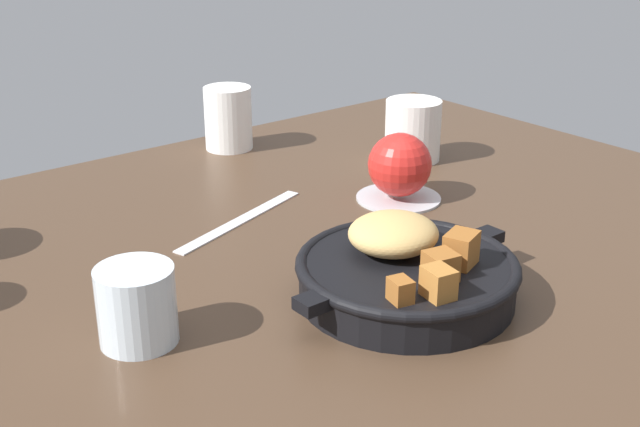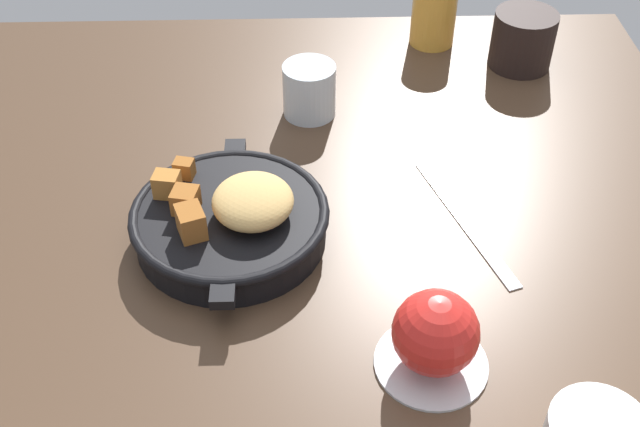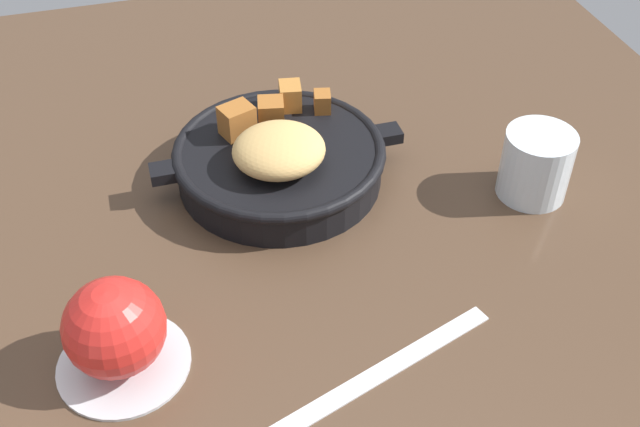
{
  "view_description": "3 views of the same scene",
  "coord_description": "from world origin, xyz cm",
  "px_view_note": "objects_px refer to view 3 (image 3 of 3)",
  "views": [
    {
      "loc": [
        -54.78,
        -56.33,
        37.82
      ],
      "look_at": [
        -6.01,
        4.63,
        5.67
      ],
      "focal_mm": 46.19,
      "sensor_mm": 36.0,
      "label": 1
    },
    {
      "loc": [
        57.59,
        1.29,
        59.05
      ],
      "look_at": [
        -3.01,
        3.03,
        4.53
      ],
      "focal_mm": 43.75,
      "sensor_mm": 36.0,
      "label": 2
    },
    {
      "loc": [
        8.73,
        53.99,
        50.44
      ],
      "look_at": [
        -5.58,
        4.01,
        4.0
      ],
      "focal_mm": 43.51,
      "sensor_mm": 36.0,
      "label": 3
    }
  ],
  "objects_px": {
    "cast_iron_skillet": "(279,158)",
    "water_glass_short": "(536,164)",
    "red_apple": "(114,328)",
    "butter_knife": "(381,372)"
  },
  "relations": [
    {
      "from": "cast_iron_skillet",
      "to": "water_glass_short",
      "type": "height_order",
      "value": "cast_iron_skillet"
    },
    {
      "from": "cast_iron_skillet",
      "to": "butter_knife",
      "type": "height_order",
      "value": "cast_iron_skillet"
    },
    {
      "from": "red_apple",
      "to": "water_glass_short",
      "type": "xyz_separation_m",
      "value": [
        -0.41,
        -0.11,
        -0.01
      ]
    },
    {
      "from": "cast_iron_skillet",
      "to": "water_glass_short",
      "type": "relative_size",
      "value": 3.67
    },
    {
      "from": "red_apple",
      "to": "water_glass_short",
      "type": "distance_m",
      "value": 0.43
    },
    {
      "from": "red_apple",
      "to": "water_glass_short",
      "type": "bearing_deg",
      "value": -165.7
    },
    {
      "from": "butter_knife",
      "to": "cast_iron_skillet",
      "type": "bearing_deg",
      "value": -104.46
    },
    {
      "from": "cast_iron_skillet",
      "to": "red_apple",
      "type": "relative_size",
      "value": 3.23
    },
    {
      "from": "water_glass_short",
      "to": "red_apple",
      "type": "bearing_deg",
      "value": 14.3
    },
    {
      "from": "red_apple",
      "to": "cast_iron_skillet",
      "type": "bearing_deg",
      "value": -132.29
    }
  ]
}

